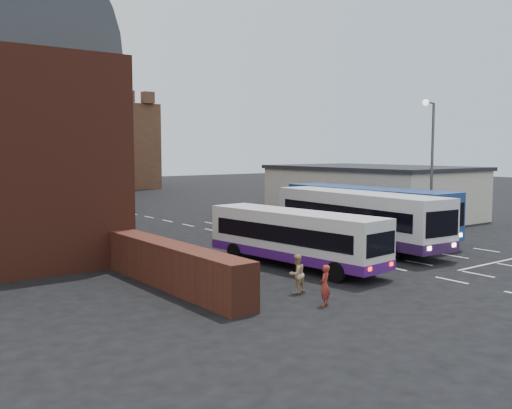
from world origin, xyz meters
TOP-DOWN VIEW (x-y plane):
  - ground at (0.00, 0.00)m, footprint 180.00×180.00m
  - forecourt_wall at (-10.20, 2.00)m, footprint 1.20×10.00m
  - cream_building at (15.00, 14.00)m, footprint 10.40×16.40m
  - brick_terrace at (-6.00, 46.00)m, footprint 22.00×10.00m
  - castle_keep at (6.00, 66.00)m, footprint 22.00×22.00m
  - bus_white_outbound at (-3.51, 2.27)m, footprint 3.24×9.98m
  - bus_white_inbound at (2.86, 4.12)m, footprint 3.55×11.86m
  - bus_blue at (5.56, 5.86)m, footprint 3.03×11.92m
  - bus_red_double at (-1.77, 35.85)m, footprint 2.90×10.73m
  - street_lamp at (8.32, 3.30)m, footprint 1.68×0.72m
  - pedestrian_red at (-7.14, -3.60)m, footprint 0.65×0.58m
  - pedestrian_beige at (-6.76, -1.64)m, footprint 0.78×0.62m

SIDE VIEW (x-z plane):
  - ground at x=0.00m, z-range 0.00..0.00m
  - pedestrian_red at x=-7.14m, z-range 0.00..1.49m
  - pedestrian_beige at x=-6.76m, z-range 0.00..1.54m
  - forecourt_wall at x=-10.20m, z-range 0.00..1.80m
  - bus_white_outbound at x=-3.51m, z-range 0.24..2.91m
  - bus_white_inbound at x=2.86m, z-range 0.29..3.48m
  - bus_blue at x=5.56m, z-range 0.29..3.54m
  - cream_building at x=15.00m, z-range 0.03..4.28m
  - bus_red_double at x=-1.77m, z-range 0.13..4.40m
  - street_lamp at x=8.32m, z-range 0.88..9.43m
  - brick_terrace at x=-6.00m, z-range 0.00..11.00m
  - castle_keep at x=6.00m, z-range 0.00..12.00m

